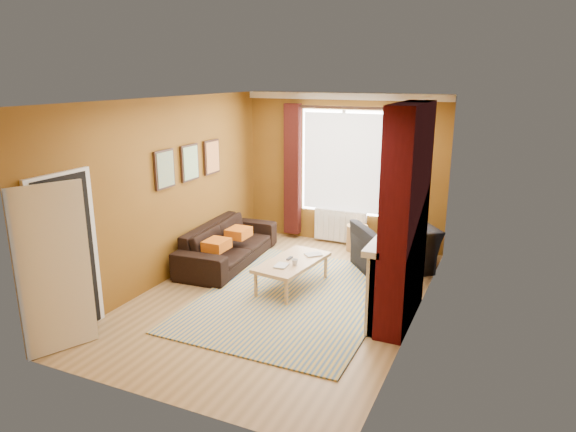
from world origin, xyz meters
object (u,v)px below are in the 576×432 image
object	(u,v)px
wicker_stool	(357,238)
floor_lamp	(408,186)
armchair	(394,248)
coffee_table	(292,263)
sofa	(228,243)

from	to	relation	value
wicker_stool	floor_lamp	size ratio (longest dim) A/B	0.28
wicker_stool	floor_lamp	distance (m)	1.46
armchair	wicker_stool	size ratio (longest dim) A/B	2.50
floor_lamp	wicker_stool	bearing A→B (deg)	164.55
coffee_table	wicker_stool	distance (m)	2.08
floor_lamp	armchair	bearing A→B (deg)	-99.48
coffee_table	wicker_stool	bearing A→B (deg)	86.90
sofa	coffee_table	size ratio (longest dim) A/B	1.66
armchair	coffee_table	distance (m)	1.81
wicker_stool	armchair	bearing A→B (deg)	-40.07
sofa	wicker_stool	xyz separation A→B (m)	(1.83, 1.48, -0.10)
wicker_stool	floor_lamp	world-z (taller)	floor_lamp
armchair	floor_lamp	xyz separation A→B (m)	(0.08, 0.46, 0.96)
armchair	coffee_table	world-z (taller)	armchair
coffee_table	armchair	bearing A→B (deg)	54.75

